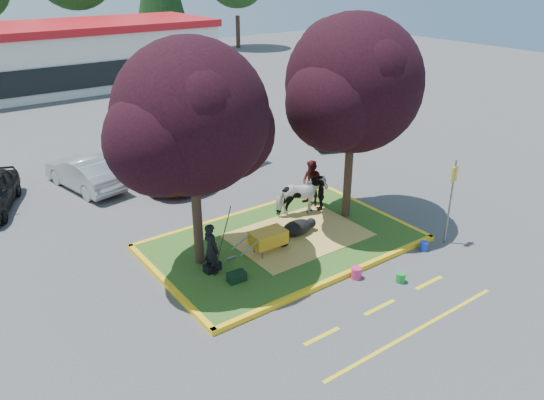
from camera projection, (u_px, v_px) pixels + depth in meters
ground at (283, 244)px, 17.00m from camera, size 90.00×90.00×0.00m
median_island at (283, 242)px, 16.97m from camera, size 8.00×5.00×0.15m
curb_near at (338, 278)px, 15.07m from camera, size 8.30×0.16×0.15m
curb_far at (240, 214)px, 18.88m from camera, size 8.30×0.16×0.15m
curb_left at (167, 284)px, 14.79m from camera, size 0.16×5.30×0.15m
curb_right at (373, 210)px, 19.16m from camera, size 0.16×5.30×0.15m
straw_bedding at (298, 235)px, 17.26m from camera, size 4.20×3.00×0.01m
tree_purple_left at (192, 124)px, 14.01m from camera, size 5.06×4.20×6.51m
tree_purple_right at (354, 90)px, 16.83m from camera, size 5.30×4.40×6.82m
fire_lane_stripe_a at (322, 336)px, 12.83m from camera, size 1.10×0.12×0.01m
fire_lane_stripe_b at (380, 307)px, 13.90m from camera, size 1.10×0.12×0.01m
fire_lane_stripe_c at (429, 283)px, 14.98m from camera, size 1.10×0.12×0.01m
fire_lane_long at (416, 331)px, 13.02m from camera, size 6.00×0.10×0.01m
retail_building at (70, 55)px, 37.80m from camera, size 20.40×8.40×4.40m
cow at (301, 197)px, 18.30m from camera, size 1.87×1.17×1.46m
calf at (297, 228)px, 17.23m from camera, size 1.16×0.71×0.48m
handler at (211, 249)px, 14.90m from camera, size 0.45×0.61×1.54m
visitor_a at (312, 183)px, 19.08m from camera, size 0.78×0.93×1.69m
visitor_b at (321, 195)px, 18.82m from camera, size 0.54×0.71×1.12m
wheelbarrow at (269, 238)px, 16.04m from camera, size 1.95×0.69×0.73m
gear_bag_dark at (212, 267)px, 15.23m from camera, size 0.52×0.33×0.25m
gear_bag_green at (237, 277)px, 14.74m from camera, size 0.53×0.35×0.27m
sign_post at (452, 192)px, 16.41m from camera, size 0.39×0.11×2.82m
bucket_green at (401, 278)px, 14.96m from camera, size 0.34×0.34×0.29m
bucket_pink at (356, 273)px, 15.14m from camera, size 0.35×0.35×0.33m
bucket_blue at (424, 246)px, 16.61m from camera, size 0.29×0.29×0.28m
car_silver at (84, 172)px, 20.99m from camera, size 2.19×4.25×1.33m
car_red at (159, 160)px, 21.94m from camera, size 2.81×5.76×1.58m
car_white at (209, 139)px, 24.64m from camera, size 3.19×5.52×1.50m
car_grey at (321, 127)px, 26.65m from camera, size 2.89×4.42×1.38m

